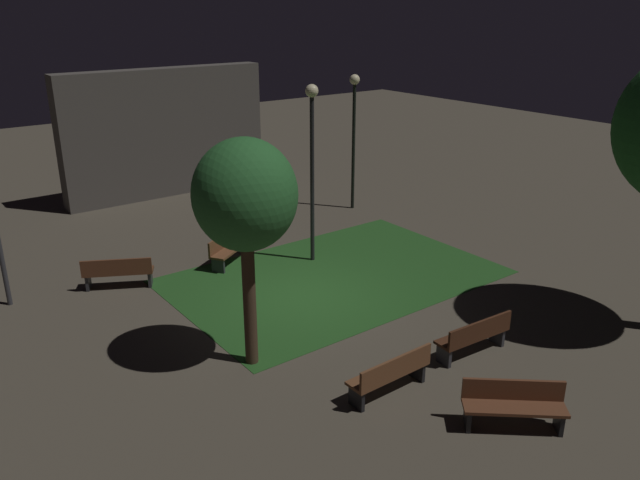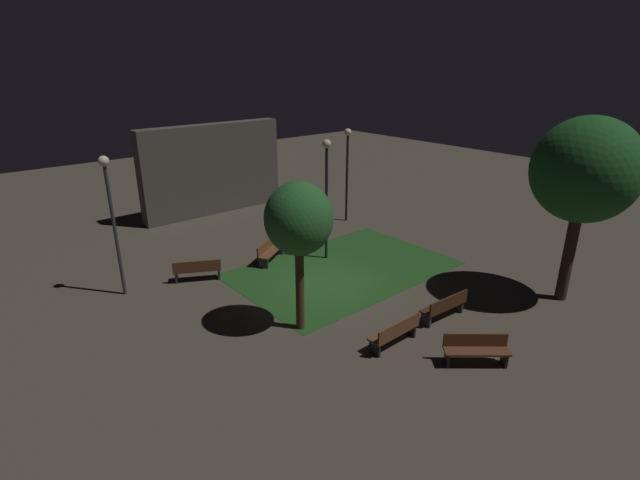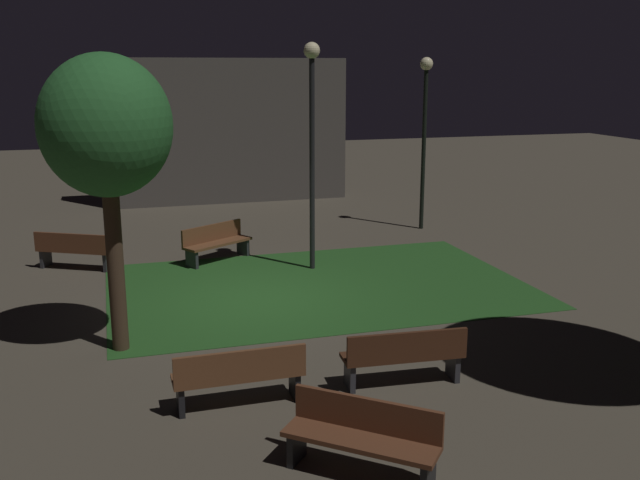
% 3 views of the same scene
% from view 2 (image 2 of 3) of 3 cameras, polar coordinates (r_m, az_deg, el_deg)
% --- Properties ---
extents(ground_plane, '(60.00, 60.00, 0.00)m').
position_cam_2_polar(ground_plane, '(18.25, 0.80, -5.25)').
color(ground_plane, '#4C4438').
extents(grass_lawn, '(8.73, 5.79, 0.01)m').
position_cam_2_polar(grass_lawn, '(19.49, 2.79, -3.50)').
color(grass_lawn, '#23511E').
rests_on(grass_lawn, ground).
extents(bench_near_trees, '(1.80, 0.50, 0.88)m').
position_cam_2_polar(bench_near_trees, '(14.49, 9.06, -10.84)').
color(bench_near_trees, brown).
rests_on(bench_near_trees, ground).
extents(bench_lawn_edge, '(1.83, 0.60, 0.88)m').
position_cam_2_polar(bench_lawn_edge, '(16.20, 14.78, -7.69)').
color(bench_lawn_edge, '#422314').
rests_on(bench_lawn_edge, ground).
extents(bench_by_lamp, '(1.68, 1.54, 0.88)m').
position_cam_2_polar(bench_by_lamp, '(14.27, 18.23, -12.29)').
color(bench_by_lamp, brown).
rests_on(bench_by_lamp, ground).
extents(bench_front_left, '(1.81, 1.28, 0.88)m').
position_cam_2_polar(bench_front_left, '(18.88, -14.53, -3.43)').
color(bench_front_left, brown).
rests_on(bench_front_left, ground).
extents(bench_front_right, '(1.78, 1.36, 0.88)m').
position_cam_2_polar(bench_front_right, '(20.19, -6.08, -1.23)').
color(bench_front_right, brown).
rests_on(bench_front_right, ground).
extents(tree_back_right, '(3.43, 3.43, 6.42)m').
position_cam_2_polar(tree_back_right, '(17.79, 29.28, 7.23)').
color(tree_back_right, '#38281C').
rests_on(tree_back_right, ground).
extents(tree_right_canopy, '(2.05, 2.05, 4.79)m').
position_cam_2_polar(tree_right_canopy, '(13.92, -2.57, 2.40)').
color(tree_right_canopy, '#423021').
rests_on(tree_right_canopy, ground).
extents(lamp_post_near_wall, '(0.36, 0.36, 4.83)m').
position_cam_2_polar(lamp_post_near_wall, '(24.58, 3.30, 9.61)').
color(lamp_post_near_wall, black).
rests_on(lamp_post_near_wall, ground).
extents(lamp_post_plaza_west, '(0.36, 0.36, 5.08)m').
position_cam_2_polar(lamp_post_plaza_west, '(17.72, -23.84, 3.89)').
color(lamp_post_plaza_west, '#333338').
rests_on(lamp_post_plaza_west, ground).
extents(lamp_post_plaza_east, '(0.36, 0.36, 5.09)m').
position_cam_2_polar(lamp_post_plaza_east, '(19.48, 0.79, 7.11)').
color(lamp_post_plaza_east, black).
rests_on(lamp_post_plaza_east, ground).
extents(building_wall_backdrop, '(8.08, 0.80, 4.85)m').
position_cam_2_polar(building_wall_backdrop, '(26.84, -12.75, 8.29)').
color(building_wall_backdrop, '#4C4742').
rests_on(building_wall_backdrop, ground).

